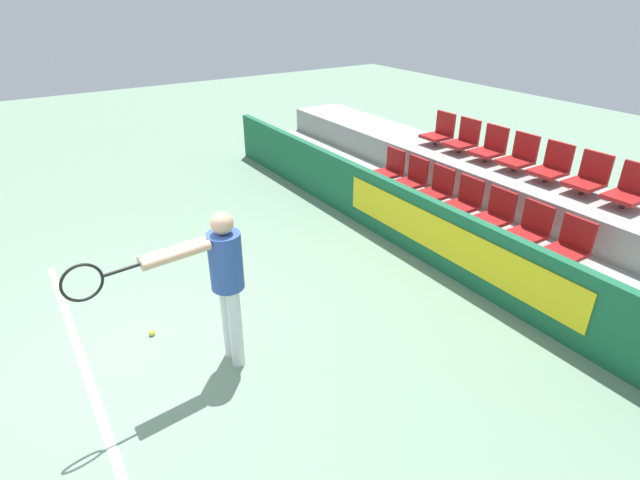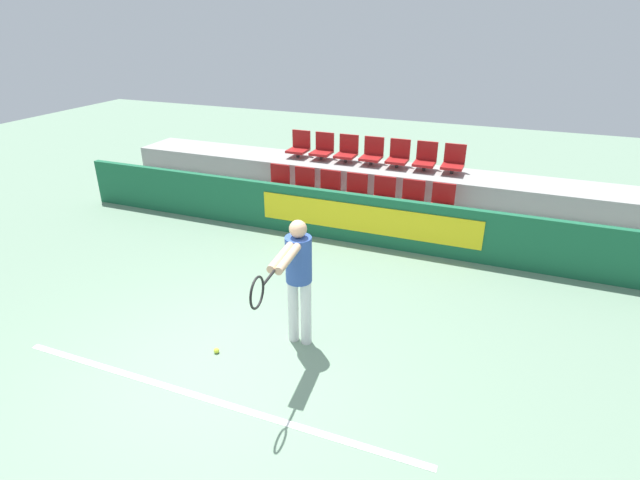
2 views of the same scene
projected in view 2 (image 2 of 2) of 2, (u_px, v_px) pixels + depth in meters
ground_plane at (228, 371)px, 5.74m from camera, size 30.00×30.00×0.00m
court_baseline at (204, 398)px, 5.33m from camera, size 4.94×0.08×0.01m
barrier_wall at (342, 217)px, 8.83m from camera, size 10.99×0.14×0.90m
bleacher_tier_front at (352, 216)px, 9.46m from camera, size 10.59×1.08×0.46m
bleacher_tier_middle at (369, 187)px, 10.27m from camera, size 10.59×1.08×0.92m
stadium_chair_0 at (278, 181)px, 9.92m from camera, size 0.40×0.44×0.54m
stadium_chair_1 at (303, 185)px, 9.74m from camera, size 0.40×0.44×0.54m
stadium_chair_2 at (328, 188)px, 9.56m from camera, size 0.40×0.44×0.54m
stadium_chair_3 at (355, 191)px, 9.38m from camera, size 0.40×0.44×0.54m
stadium_chair_4 at (383, 195)px, 9.20m from camera, size 0.40×0.44×0.54m
stadium_chair_5 at (412, 198)px, 9.02m from camera, size 0.40×0.44×0.54m
stadium_chair_6 at (442, 202)px, 8.84m from camera, size 0.40×0.44×0.54m
stadium_chair_7 at (299, 146)px, 10.64m from camera, size 0.40×0.44×0.54m
stadium_chair_8 at (323, 148)px, 10.46m from camera, size 0.40×0.44×0.54m
stadium_chair_9 at (347, 151)px, 10.28m from camera, size 0.40×0.44×0.54m
stadium_chair_10 at (372, 153)px, 10.10m from camera, size 0.40×0.44×0.54m
stadium_chair_11 at (398, 156)px, 9.92m from camera, size 0.40×0.44×0.54m
stadium_chair_12 at (425, 159)px, 9.74m from camera, size 0.40×0.44×0.54m
stadium_chair_13 at (453, 161)px, 9.55m from camera, size 0.40×0.44×0.54m
tennis_player at (297, 273)px, 5.78m from camera, size 0.32×1.52×1.63m
tennis_ball at (216, 351)px, 6.02m from camera, size 0.07×0.07×0.07m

